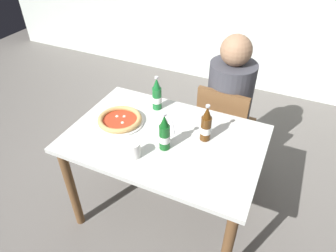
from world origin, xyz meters
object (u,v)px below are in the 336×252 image
object	(u,v)px
diner_seated	(227,112)
beer_bottle_left	(157,95)
dining_table_main	(165,150)
napkin_with_cutlery	(169,124)
beer_bottle_center	(206,125)
beer_bottle_right	(165,134)
pizza_margherita_near	(120,120)
chair_behind_table	(223,126)
paper_cup	(134,150)

from	to	relation	value
diner_seated	beer_bottle_left	bearing A→B (deg)	-136.53
dining_table_main	napkin_with_cutlery	world-z (taller)	napkin_with_cutlery
napkin_with_cutlery	beer_bottle_center	bearing A→B (deg)	-9.73
beer_bottle_center	beer_bottle_right	size ratio (longest dim) A/B	1.00
dining_table_main	beer_bottle_right	size ratio (longest dim) A/B	4.86
diner_seated	beer_bottle_left	world-z (taller)	diner_seated
diner_seated	pizza_margherita_near	bearing A→B (deg)	-130.89
beer_bottle_left	beer_bottle_center	distance (m)	0.45
dining_table_main	pizza_margherita_near	distance (m)	0.36
pizza_margherita_near	beer_bottle_center	bearing A→B (deg)	7.70
chair_behind_table	paper_cup	world-z (taller)	chair_behind_table
beer_bottle_center	paper_cup	world-z (taller)	beer_bottle_center
chair_behind_table	diner_seated	bearing A→B (deg)	-91.31
dining_table_main	paper_cup	world-z (taller)	paper_cup
diner_seated	paper_cup	bearing A→B (deg)	-109.49
beer_bottle_left	beer_bottle_center	bearing A→B (deg)	-23.30
diner_seated	dining_table_main	bearing A→B (deg)	-109.37
beer_bottle_center	napkin_with_cutlery	distance (m)	0.28
pizza_margherita_near	paper_cup	size ratio (longest dim) A/B	3.28
beer_bottle_left	beer_bottle_center	size ratio (longest dim) A/B	1.00
pizza_margherita_near	paper_cup	distance (m)	0.35
beer_bottle_center	paper_cup	xyz separation A→B (m)	(-0.31, -0.32, -0.06)
chair_behind_table	paper_cup	bearing A→B (deg)	72.98
dining_table_main	napkin_with_cutlery	size ratio (longest dim) A/B	5.11
chair_behind_table	diner_seated	distance (m)	0.11
napkin_with_cutlery	beer_bottle_right	bearing A→B (deg)	-71.92
diner_seated	beer_bottle_center	size ratio (longest dim) A/B	4.89
diner_seated	beer_bottle_right	world-z (taller)	diner_seated
dining_table_main	beer_bottle_left	distance (m)	0.39
beer_bottle_left	napkin_with_cutlery	xyz separation A→B (m)	(0.15, -0.13, -0.10)
chair_behind_table	beer_bottle_left	world-z (taller)	beer_bottle_left
dining_table_main	beer_bottle_center	distance (m)	0.33
diner_seated	beer_bottle_right	xyz separation A→B (m)	(-0.19, -0.75, 0.27)
chair_behind_table	paper_cup	xyz separation A→B (m)	(-0.31, -0.84, 0.32)
dining_table_main	pizza_margherita_near	size ratio (longest dim) A/B	3.85
diner_seated	beer_bottle_right	size ratio (longest dim) A/B	4.89
dining_table_main	napkin_with_cutlery	bearing A→B (deg)	102.82
chair_behind_table	beer_bottle_right	bearing A→B (deg)	78.43
chair_behind_table	napkin_with_cutlery	bearing A→B (deg)	64.88
paper_cup	diner_seated	bearing A→B (deg)	70.51
beer_bottle_right	paper_cup	xyz separation A→B (m)	(-0.12, -0.14, -0.06)
beer_bottle_left	paper_cup	size ratio (longest dim) A/B	2.60
beer_bottle_center	chair_behind_table	bearing A→B (deg)	90.47
dining_table_main	beer_bottle_center	xyz separation A→B (m)	(0.23, 0.09, 0.22)
beer_bottle_left	paper_cup	bearing A→B (deg)	-78.44
chair_behind_table	diner_seated	size ratio (longest dim) A/B	0.70
chair_behind_table	napkin_with_cutlery	size ratio (longest dim) A/B	3.62
paper_cup	beer_bottle_left	bearing A→B (deg)	101.56
pizza_margherita_near	napkin_with_cutlery	xyz separation A→B (m)	(0.30, 0.12, -0.02)
beer_bottle_left	beer_bottle_right	size ratio (longest dim) A/B	1.00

